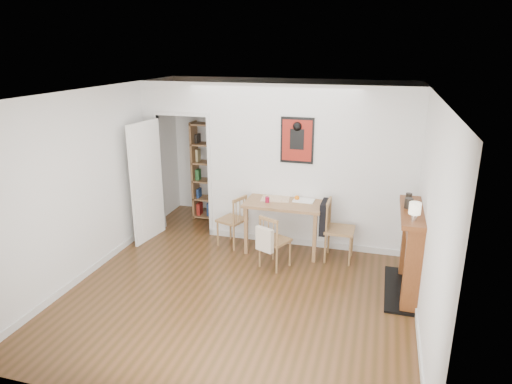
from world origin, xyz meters
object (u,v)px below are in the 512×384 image
(dining_table, at_px, (285,207))
(notebook, at_px, (304,200))
(chair_left, at_px, (232,220))
(chair_right, at_px, (338,229))
(orange_fruit, at_px, (297,198))
(ceramic_jar_b, at_px, (409,197))
(red_glass, at_px, (267,200))
(ceramic_jar_a, at_px, (409,203))
(mantel_lamp, at_px, (415,209))
(fireplace, at_px, (412,249))
(chair_front, at_px, (275,241))
(bookshelf, at_px, (213,172))

(dining_table, relative_size, notebook, 3.76)
(chair_left, xyz_separation_m, chair_right, (1.72, -0.06, 0.06))
(orange_fruit, distance_m, notebook, 0.12)
(dining_table, bearing_deg, ceramic_jar_b, -15.28)
(orange_fruit, bearing_deg, red_glass, -151.63)
(ceramic_jar_a, distance_m, ceramic_jar_b, 0.30)
(red_glass, distance_m, mantel_lamp, 2.40)
(mantel_lamp, height_order, ceramic_jar_b, mantel_lamp)
(chair_right, distance_m, red_glass, 1.18)
(ceramic_jar_a, bearing_deg, dining_table, 156.11)
(chair_right, height_order, mantel_lamp, mantel_lamp)
(fireplace, xyz_separation_m, mantel_lamp, (-0.05, -0.38, 0.68))
(fireplace, xyz_separation_m, red_glass, (-2.13, 0.73, 0.25))
(red_glass, height_order, ceramic_jar_a, ceramic_jar_a)
(chair_right, bearing_deg, dining_table, 172.02)
(chair_left, distance_m, chair_front, 1.02)
(dining_table, distance_m, red_glass, 0.31)
(red_glass, relative_size, orange_fruit, 1.13)
(ceramic_jar_b, bearing_deg, fireplace, -76.82)
(chair_right, distance_m, ceramic_jar_b, 1.24)
(dining_table, relative_size, bookshelf, 0.66)
(red_glass, distance_m, notebook, 0.58)
(bookshelf, distance_m, red_glass, 1.75)
(chair_right, relative_size, bookshelf, 0.52)
(ceramic_jar_a, bearing_deg, chair_left, 164.61)
(dining_table, height_order, bookshelf, bookshelf)
(chair_right, distance_m, fireplace, 1.26)
(red_glass, bearing_deg, notebook, 22.36)
(fireplace, height_order, ceramic_jar_a, ceramic_jar_a)
(orange_fruit, height_order, notebook, orange_fruit)
(fireplace, bearing_deg, chair_right, 144.45)
(orange_fruit, relative_size, ceramic_jar_b, 0.75)
(mantel_lamp, bearing_deg, orange_fruit, 141.34)
(mantel_lamp, distance_m, ceramic_jar_a, 0.44)
(chair_right, bearing_deg, mantel_lamp, -48.64)
(bookshelf, relative_size, notebook, 5.73)
(dining_table, distance_m, bookshelf, 1.89)
(bookshelf, bearing_deg, chair_right, -24.92)
(red_glass, bearing_deg, mantel_lamp, -27.83)
(ceramic_jar_b, bearing_deg, mantel_lamp, -87.20)
(chair_left, bearing_deg, dining_table, 4.27)
(red_glass, height_order, ceramic_jar_b, ceramic_jar_b)
(ceramic_jar_b, bearing_deg, chair_right, 158.39)
(dining_table, relative_size, orange_fruit, 15.35)
(fireplace, bearing_deg, mantel_lamp, -97.28)
(dining_table, height_order, notebook, notebook)
(red_glass, height_order, orange_fruit, red_glass)
(orange_fruit, bearing_deg, chair_right, -18.17)
(dining_table, distance_m, chair_front, 0.70)
(chair_left, relative_size, chair_right, 0.91)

